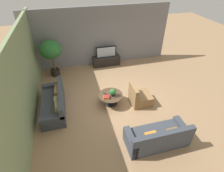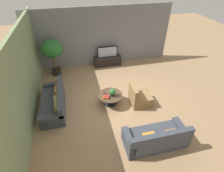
{
  "view_description": "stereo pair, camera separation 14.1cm",
  "coord_description": "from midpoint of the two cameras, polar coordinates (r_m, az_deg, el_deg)",
  "views": [
    {
      "loc": [
        -1.64,
        -5.4,
        4.77
      ],
      "look_at": [
        -0.17,
        0.18,
        0.55
      ],
      "focal_mm": 28.0,
      "sensor_mm": 36.0,
      "label": 1
    },
    {
      "loc": [
        -1.51,
        -5.43,
        4.77
      ],
      "look_at": [
        -0.17,
        0.18,
        0.55
      ],
      "focal_mm": 28.0,
      "sensor_mm": 36.0,
      "label": 2
    }
  ],
  "objects": [
    {
      "name": "ground_plane",
      "position": [
        7.39,
        2.13,
        -4.1
      ],
      "size": [
        24.0,
        24.0,
        0.0
      ],
      "primitive_type": "plane",
      "color": "#9E7A56"
    },
    {
      "name": "back_wall_stone",
      "position": [
        9.41,
        -3.06,
        15.76
      ],
      "size": [
        7.4,
        0.12,
        3.0
      ],
      "primitive_type": "cube",
      "color": "slate",
      "rests_on": "ground"
    },
    {
      "name": "side_wall_left",
      "position": [
        6.71,
        -26.03,
        3.0
      ],
      "size": [
        0.12,
        7.4,
        3.0
      ],
      "primitive_type": "cube",
      "color": "gray",
      "rests_on": "ground"
    },
    {
      "name": "media_console",
      "position": [
        9.67,
        -1.04,
        8.3
      ],
      "size": [
        1.48,
        0.5,
        0.49
      ],
      "color": "black",
      "rests_on": "ground"
    },
    {
      "name": "television",
      "position": [
        9.44,
        -1.07,
        11.09
      ],
      "size": [
        1.07,
        0.13,
        0.58
      ],
      "color": "black",
      "rests_on": "media_console"
    },
    {
      "name": "coffee_table",
      "position": [
        6.95,
        0.05,
        -3.76
      ],
      "size": [
        0.96,
        0.96,
        0.44
      ],
      "color": "black",
      "rests_on": "ground"
    },
    {
      "name": "couch_by_wall",
      "position": [
        7.1,
        -17.79,
        -5.12
      ],
      "size": [
        0.84,
        2.15,
        0.84
      ],
      "rotation": [
        0.0,
        0.0,
        -1.57
      ],
      "color": "#3D424C",
      "rests_on": "ground"
    },
    {
      "name": "couch_near_entry",
      "position": [
        5.81,
        14.77,
        -16.16
      ],
      "size": [
        1.95,
        0.84,
        0.84
      ],
      "rotation": [
        0.0,
        0.0,
        3.14
      ],
      "color": "#3D424C",
      "rests_on": "ground"
    },
    {
      "name": "armchair_wicker",
      "position": [
        7.09,
        9.48,
        -3.86
      ],
      "size": [
        0.8,
        0.76,
        0.86
      ],
      "rotation": [
        0.0,
        0.0,
        1.57
      ],
      "color": "olive",
      "rests_on": "ground"
    },
    {
      "name": "potted_palm_tall",
      "position": [
        8.76,
        -18.52,
        10.94
      ],
      "size": [
        0.99,
        0.99,
        1.81
      ],
      "color": "black",
      "rests_on": "ground"
    },
    {
      "name": "potted_plant_tabletop",
      "position": [
        6.72,
        0.75,
        -2.02
      ],
      "size": [
        0.25,
        0.25,
        0.31
      ],
      "color": "black",
      "rests_on": "coffee_table"
    },
    {
      "name": "book_stack",
      "position": [
        6.71,
        -1.43,
        -3.63
      ],
      "size": [
        0.27,
        0.28,
        0.08
      ],
      "color": "gold",
      "rests_on": "coffee_table"
    },
    {
      "name": "remote_black",
      "position": [
        6.92,
        -1.76,
        -2.46
      ],
      "size": [
        0.12,
        0.16,
        0.02
      ],
      "primitive_type": "cube",
      "rotation": [
        0.0,
        0.0,
        0.57
      ],
      "color": "black",
      "rests_on": "coffee_table"
    },
    {
      "name": "remote_silver",
      "position": [
        7.0,
        0.74,
        -1.91
      ],
      "size": [
        0.1,
        0.16,
        0.02
      ],
      "primitive_type": "cube",
      "rotation": [
        0.0,
        0.0,
        0.38
      ],
      "color": "gray",
      "rests_on": "coffee_table"
    }
  ]
}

